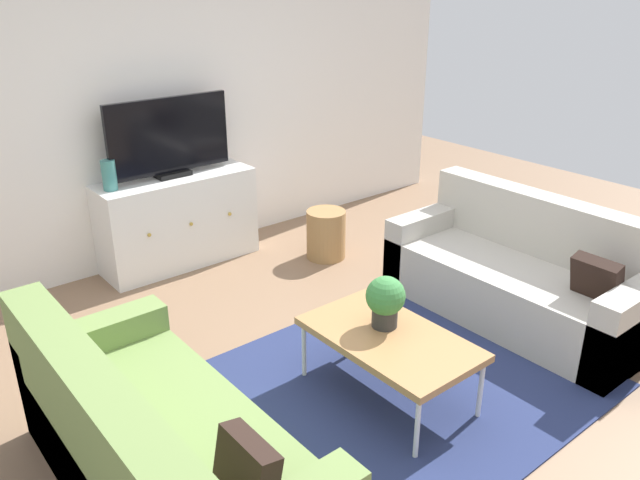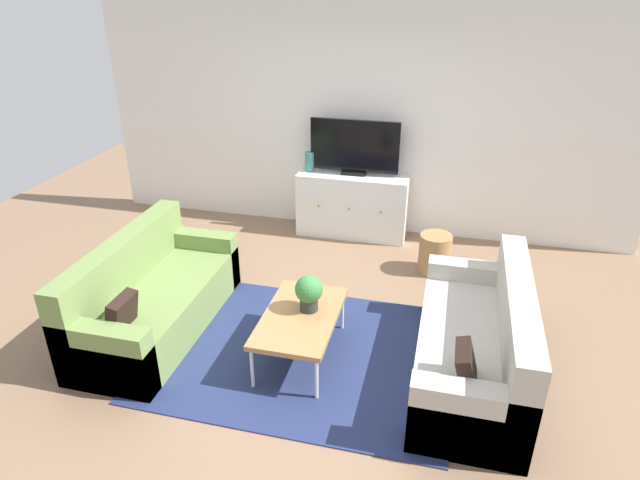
# 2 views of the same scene
# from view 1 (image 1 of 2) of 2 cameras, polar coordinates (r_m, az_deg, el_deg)

# --- Properties ---
(ground_plane) EXTENTS (10.00, 10.00, 0.00)m
(ground_plane) POSITION_cam_1_polar(r_m,az_deg,el_deg) (3.99, 4.14, -12.51)
(ground_plane) COLOR #84664C
(wall_back) EXTENTS (6.40, 0.12, 2.70)m
(wall_back) POSITION_cam_1_polar(r_m,az_deg,el_deg) (5.47, -14.46, 12.15)
(wall_back) COLOR white
(wall_back) RESTS_ON ground_plane
(area_rug) EXTENTS (2.50, 1.90, 0.01)m
(area_rug) POSITION_cam_1_polar(r_m,az_deg,el_deg) (3.90, 5.69, -13.40)
(area_rug) COLOR navy
(area_rug) RESTS_ON ground_plane
(couch_left_side) EXTENTS (0.80, 1.85, 0.86)m
(couch_left_side) POSITION_cam_1_polar(r_m,az_deg,el_deg) (3.12, -14.91, -18.44)
(couch_left_side) COLOR olive
(couch_left_side) RESTS_ON ground_plane
(couch_right_side) EXTENTS (0.80, 1.85, 0.86)m
(couch_right_side) POSITION_cam_1_polar(r_m,az_deg,el_deg) (4.77, 17.81, -3.31)
(couch_right_side) COLOR #B2ADA3
(couch_right_side) RESTS_ON ground_plane
(coffee_table) EXTENTS (0.59, 1.01, 0.42)m
(coffee_table) POSITION_cam_1_polar(r_m,az_deg,el_deg) (3.66, 6.28, -8.93)
(coffee_table) COLOR #A37547
(coffee_table) RESTS_ON ground_plane
(potted_plant) EXTENTS (0.23, 0.23, 0.31)m
(potted_plant) POSITION_cam_1_polar(r_m,az_deg,el_deg) (3.65, 5.92, -5.37)
(potted_plant) COLOR #2D2D2D
(potted_plant) RESTS_ON coffee_table
(tv_console) EXTENTS (1.31, 0.47, 0.77)m
(tv_console) POSITION_cam_1_polar(r_m,az_deg,el_deg) (5.46, -12.67, 1.73)
(tv_console) COLOR white
(tv_console) RESTS_ON ground_plane
(flat_screen_tv) EXTENTS (1.04, 0.16, 0.64)m
(flat_screen_tv) POSITION_cam_1_polar(r_m,az_deg,el_deg) (5.27, -13.44, 8.97)
(flat_screen_tv) COLOR black
(flat_screen_tv) RESTS_ON tv_console
(glass_vase) EXTENTS (0.11, 0.11, 0.23)m
(glass_vase) POSITION_cam_1_polar(r_m,az_deg,el_deg) (5.10, -18.49, 5.55)
(glass_vase) COLOR teal
(glass_vase) RESTS_ON tv_console
(wicker_basket) EXTENTS (0.34, 0.34, 0.43)m
(wicker_basket) POSITION_cam_1_polar(r_m,az_deg,el_deg) (5.49, 0.55, 0.53)
(wicker_basket) COLOR #9E7547
(wicker_basket) RESTS_ON ground_plane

